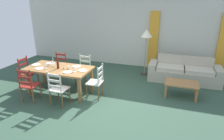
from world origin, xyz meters
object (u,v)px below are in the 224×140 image
object	(u,v)px
dining_chair_far_right	(84,70)
coffee_table	(181,85)
dining_chair_far_left	(60,67)
wine_bottle	(58,65)
coffee_cup_secondary	(49,65)
dining_chair_head_west	(27,72)
dining_chair_near_right	(58,89)
wine_glass_near_right	(74,68)
wine_glass_far_left	(52,62)
standing_lamp	(146,36)
couch	(184,72)
coffee_cup_primary	(69,67)
dining_table	(59,71)
wine_glass_near_left	(46,64)
dining_chair_head_east	(96,82)
dining_chair_near_left	(29,85)

from	to	relation	value
dining_chair_far_right	coffee_table	xyz separation A→B (m)	(2.99, 0.09, -0.12)
dining_chair_far_left	dining_chair_far_right	size ratio (longest dim) A/B	1.00
wine_bottle	coffee_cup_secondary	distance (m)	0.39
dining_chair_head_west	coffee_cup_secondary	xyz separation A→B (m)	(0.78, 0.05, 0.32)
dining_chair_near_right	wine_glass_near_right	distance (m)	0.71
wine_glass_far_left	coffee_table	size ratio (longest dim) A/B	0.18
wine_glass_near_right	standing_lamp	bearing A→B (deg)	57.41
couch	coffee_table	xyz separation A→B (m)	(-0.07, -1.22, 0.06)
wine_glass_far_left	coffee_cup_primary	xyz separation A→B (m)	(0.63, -0.13, -0.07)
wine_glass_near_right	coffee_cup_primary	xyz separation A→B (m)	(-0.28, 0.15, -0.07)
dining_chair_far_right	standing_lamp	size ratio (longest dim) A/B	0.59
dining_table	standing_lamp	xyz separation A→B (m)	(2.13, 2.23, 0.75)
coffee_table	wine_glass_far_left	bearing A→B (deg)	-169.32
dining_chair_near_right	wine_glass_near_left	distance (m)	1.02
coffee_cup_primary	dining_table	bearing A→B (deg)	-179.66
dining_chair_far_left	wine_glass_near_right	bearing A→B (deg)	-39.69
dining_chair_far_left	couch	bearing A→B (deg)	18.33
dining_chair_head_east	wine_glass_near_right	xyz separation A→B (m)	(-0.57, -0.15, 0.38)
dining_chair_near_left	dining_chair_head_west	size ratio (longest dim) A/B	1.00
wine_bottle	standing_lamp	xyz separation A→B (m)	(2.11, 2.29, 0.54)
dining_table	dining_chair_near_right	size ratio (longest dim) A/B	1.98
coffee_table	dining_chair_near_right	bearing A→B (deg)	-152.52
dining_chair_far_right	dining_table	bearing A→B (deg)	-119.48
dining_chair_near_left	coffee_table	size ratio (longest dim) A/B	1.07
coffee_cup_secondary	dining_chair_head_east	bearing A→B (deg)	-1.07
dining_chair_head_east	couch	world-z (taller)	dining_chair_head_east
dining_chair_head_east	coffee_cup_primary	world-z (taller)	dining_chair_head_east
wine_glass_near_right	coffee_cup_primary	world-z (taller)	wine_glass_near_right
wine_glass_near_left	couch	world-z (taller)	wine_glass_near_left
wine_glass_near_left	standing_lamp	world-z (taller)	standing_lamp
coffee_table	wine_bottle	bearing A→B (deg)	-165.29
dining_chair_far_right	dining_chair_head_east	size ratio (longest dim) A/B	1.00
dining_chair_head_west	coffee_cup_secondary	world-z (taller)	dining_chair_head_west
dining_chair_head_east	couch	bearing A→B (deg)	41.69
couch	dining_chair_head_west	bearing A→B (deg)	-155.79
dining_chair_near_left	dining_chair_head_west	bearing A→B (deg)	132.52
standing_lamp	wine_glass_near_right	bearing A→B (deg)	-122.59
dining_chair_near_right	coffee_cup_secondary	world-z (taller)	dining_chair_near_right
dining_chair_near_right	coffee_cup_secondary	xyz separation A→B (m)	(-0.77, 0.75, 0.32)
dining_chair_head_east	standing_lamp	size ratio (longest dim) A/B	0.59
dining_chair_far_left	wine_glass_far_left	world-z (taller)	dining_chair_far_left
coffee_cup_secondary	dining_chair_near_left	bearing A→B (deg)	-96.28
wine_glass_near_left	coffee_cup_primary	world-z (taller)	wine_glass_near_left
dining_table	couch	bearing A→B (deg)	30.47
dining_chair_near_left	coffee_cup_secondary	bearing A→B (deg)	83.72
coffee_cup_primary	couch	size ratio (longest dim) A/B	0.04
wine_glass_near_right	coffee_table	xyz separation A→B (m)	(2.80, 0.98, -0.51)
wine_glass_near_left	couch	bearing A→B (deg)	29.93
dining_table	wine_glass_far_left	world-z (taller)	wine_glass_far_left
dining_chair_head_east	dining_chair_far_left	bearing A→B (deg)	155.73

